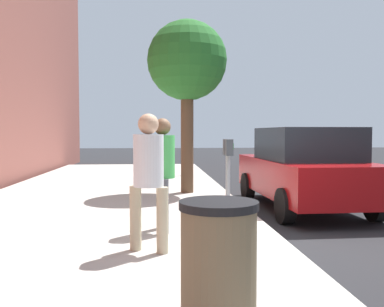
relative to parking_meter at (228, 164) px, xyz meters
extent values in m
plane|color=#232326|center=(-0.31, -0.68, -1.17)|extent=(80.00, 80.00, 0.00)
cube|color=#B7B2A8|center=(-0.31, 2.32, -1.09)|extent=(28.00, 6.00, 0.15)
cylinder|color=gray|center=(0.00, 0.00, -0.44)|extent=(0.07, 0.07, 1.15)
cube|color=#383D42|center=(-0.10, 0.00, 0.26)|extent=(0.16, 0.11, 0.26)
cube|color=#383D42|center=(0.10, 0.00, 0.26)|extent=(0.16, 0.11, 0.26)
cube|color=#268C33|center=(-0.10, -0.06, 0.28)|extent=(0.10, 0.01, 0.10)
cube|color=#268C33|center=(0.10, -0.06, 0.28)|extent=(0.10, 0.01, 0.10)
cylinder|color=#47474C|center=(-0.05, 1.06, -0.60)|extent=(0.15, 0.15, 0.82)
cylinder|color=#47474C|center=(-0.42, 1.04, -0.60)|extent=(0.15, 0.15, 0.82)
cylinder|color=green|center=(-0.23, 1.05, 0.13)|extent=(0.38, 0.38, 0.65)
sphere|color=brown|center=(-0.23, 1.05, 0.59)|extent=(0.26, 0.26, 0.26)
cylinder|color=tan|center=(-1.25, 1.41, -0.60)|extent=(0.15, 0.15, 0.83)
cylinder|color=tan|center=(-1.42, 1.07, -0.60)|extent=(0.15, 0.15, 0.83)
cylinder|color=silver|center=(-1.33, 1.24, 0.15)|extent=(0.38, 0.38, 0.66)
sphere|color=tan|center=(-1.33, 1.24, 0.61)|extent=(0.26, 0.26, 0.26)
cube|color=maroon|center=(2.23, -2.03, -0.46)|extent=(4.44, 1.95, 0.76)
cube|color=black|center=(2.03, -2.03, 0.26)|extent=(2.24, 1.75, 0.68)
cylinder|color=black|center=(3.64, -1.12, -0.84)|extent=(0.67, 0.24, 0.66)
cylinder|color=black|center=(3.68, -2.87, -0.84)|extent=(0.67, 0.24, 0.66)
cylinder|color=black|center=(0.78, -1.19, -0.84)|extent=(0.67, 0.24, 0.66)
cylinder|color=black|center=(0.83, -2.94, -0.84)|extent=(0.67, 0.24, 0.66)
cylinder|color=brown|center=(3.96, 0.37, 0.35)|extent=(0.32, 0.32, 2.73)
sphere|color=#256B27|center=(3.96, 0.37, 2.31)|extent=(2.00, 2.00, 2.00)
cylinder|color=black|center=(8.31, 0.08, 0.78)|extent=(0.12, 0.12, 3.60)
cube|color=black|center=(8.31, -0.12, 2.13)|extent=(0.24, 0.20, 0.76)
sphere|color=red|center=(8.31, -0.23, 2.37)|extent=(0.14, 0.14, 0.14)
sphere|color=orange|center=(8.31, -0.23, 2.13)|extent=(0.14, 0.14, 0.14)
sphere|color=green|center=(8.31, -0.23, 1.89)|extent=(0.14, 0.14, 0.14)
cylinder|color=brown|center=(-3.61, 0.68, -0.54)|extent=(0.56, 0.56, 0.95)
cylinder|color=black|center=(-3.61, 0.68, -0.04)|extent=(0.59, 0.59, 0.06)
camera|label=1|loc=(-6.64, 1.13, 0.49)|focal=39.31mm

